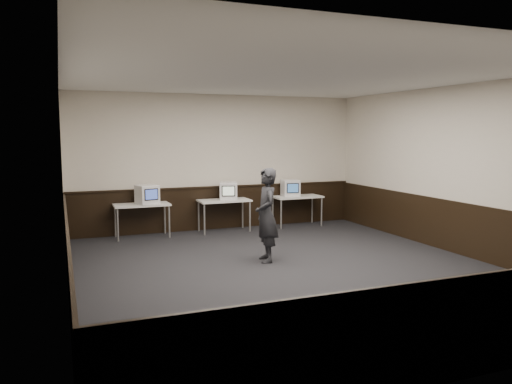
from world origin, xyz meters
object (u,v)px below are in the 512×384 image
desk_center (224,203)px  emac_right (290,188)px  desk_right (297,199)px  emac_left (147,194)px  emac_center (228,191)px  person (266,215)px  desk_left (142,207)px

desk_center → emac_right: 1.75m
desk_right → emac_right: size_ratio=2.49×
desk_center → emac_left: size_ratio=2.24×
desk_right → desk_center: bearing=180.0°
emac_center → emac_right: (1.62, 0.04, -0.00)m
desk_center → desk_right: 1.90m
desk_right → person: size_ratio=0.71×
desk_center → desk_right: bearing=0.0°
desk_center → desk_right: size_ratio=1.00×
desk_right → person: bearing=-125.1°
desk_left → emac_left: bearing=-25.3°
desk_center → desk_left: bearing=180.0°
emac_left → person: size_ratio=0.32×
emac_left → emac_center: (1.89, 0.05, -0.01)m
person → emac_center: bearing=-176.1°
emac_left → emac_center: bearing=-13.2°
desk_left → desk_center: (1.90, 0.00, 0.00)m
desk_left → emac_center: (2.00, 0.00, 0.28)m
desk_right → desk_left: bearing=180.0°
emac_center → emac_left: bearing=-161.0°
desk_center → desk_right: (1.90, 0.00, 0.00)m
emac_right → person: bearing=-113.8°
desk_center → emac_right: emac_right is taller
desk_left → desk_center: bearing=0.0°
desk_right → emac_right: bearing=168.3°
emac_center → desk_right: bearing=17.4°
desk_left → desk_center: 1.90m
person → desk_left: bearing=-140.1°
desk_left → person: person is taller
emac_center → person: size_ratio=0.32×
emac_left → desk_left: bearing=139.8°
desk_left → emac_right: 3.64m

